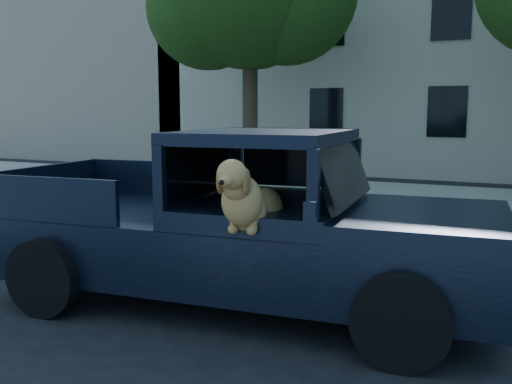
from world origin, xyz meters
TOP-DOWN VIEW (x-y plane):
  - ground at (0.00, 0.00)m, footprint 120.00×120.00m
  - far_sidewalk at (0.00, 9.20)m, footprint 60.00×4.00m
  - lane_stripes at (2.00, 3.40)m, footprint 21.60×0.14m
  - building_left at (-15.00, 16.50)m, footprint 12.00×6.00m
  - pickup_truck at (0.47, 0.24)m, footprint 5.83×3.07m

SIDE VIEW (x-z plane):
  - ground at x=0.00m, z-range 0.00..0.00m
  - lane_stripes at x=2.00m, z-range 0.00..0.01m
  - far_sidewalk at x=0.00m, z-range 0.00..0.15m
  - pickup_truck at x=0.47m, z-range -0.33..1.69m
  - building_left at x=-15.00m, z-range 0.00..8.00m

